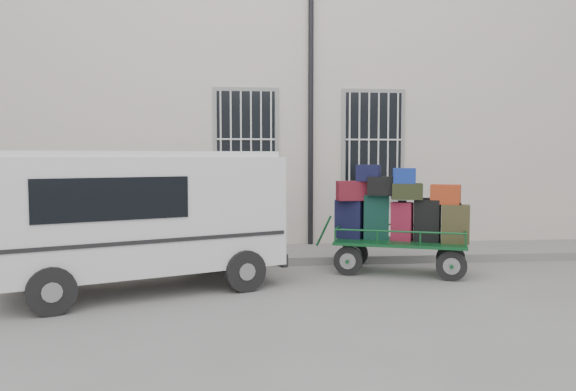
# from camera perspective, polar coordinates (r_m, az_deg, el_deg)

# --- Properties ---
(ground) EXTENTS (80.00, 80.00, 0.00)m
(ground) POSITION_cam_1_polar(r_m,az_deg,el_deg) (9.01, -1.08, -8.88)
(ground) COLOR slate
(ground) RESTS_ON ground
(building) EXTENTS (24.00, 5.15, 6.00)m
(building) POSITION_cam_1_polar(r_m,az_deg,el_deg) (14.30, -2.98, 7.97)
(building) COLOR beige
(building) RESTS_ON ground
(sidewalk) EXTENTS (24.00, 1.70, 0.15)m
(sidewalk) POSITION_cam_1_polar(r_m,az_deg,el_deg) (11.14, -2.05, -5.99)
(sidewalk) COLOR slate
(sidewalk) RESTS_ON ground
(luggage_cart) EXTENTS (2.58, 1.70, 1.86)m
(luggage_cart) POSITION_cam_1_polar(r_m,az_deg,el_deg) (9.76, 11.06, -2.23)
(luggage_cart) COLOR black
(luggage_cart) RESTS_ON ground
(van) EXTENTS (4.45, 3.13, 2.08)m
(van) POSITION_cam_1_polar(r_m,az_deg,el_deg) (8.67, -14.83, -1.53)
(van) COLOR silver
(van) RESTS_ON ground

